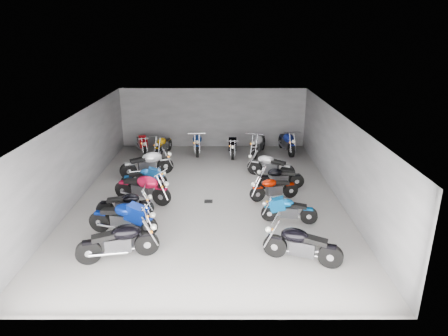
{
  "coord_description": "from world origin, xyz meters",
  "views": [
    {
      "loc": [
        0.59,
        -14.41,
        6.29
      ],
      "look_at": [
        0.59,
        0.5,
        1.0
      ],
      "focal_mm": 32.0,
      "sensor_mm": 36.0,
      "label": 1
    }
  ],
  "objects": [
    {
      "name": "ground",
      "position": [
        0.0,
        0.0,
        0.0
      ],
      "size": [
        14.0,
        14.0,
        0.0
      ],
      "primitive_type": "plane",
      "color": "gray",
      "rests_on": "ground"
    },
    {
      "name": "wall_right",
      "position": [
        5.0,
        0.0,
        1.6
      ],
      "size": [
        0.1,
        14.0,
        3.2
      ],
      "primitive_type": "cube",
      "color": "gray",
      "rests_on": "ground"
    },
    {
      "name": "motorcycle_right_f",
      "position": [
        2.62,
        2.16,
        0.52
      ],
      "size": [
        2.04,
        1.04,
        0.96
      ],
      "rotation": [
        0.0,
        0.0,
        1.14
      ],
      "color": "black",
      "rests_on": "ground"
    },
    {
      "name": "motorcycle_back_b",
      "position": [
        -2.55,
        5.41,
        0.52
      ],
      "size": [
        0.63,
        2.12,
        0.94
      ],
      "rotation": [
        0.0,
        0.0,
        2.92
      ],
      "color": "black",
      "rests_on": "ground"
    },
    {
      "name": "motorcycle_back_f",
      "position": [
        3.9,
        5.78,
        0.58
      ],
      "size": [
        0.61,
        2.39,
        1.05
      ],
      "rotation": [
        0.0,
        0.0,
        3.3
      ],
      "color": "black",
      "rests_on": "ground"
    },
    {
      "name": "wall_left",
      "position": [
        -5.0,
        0.0,
        1.6
      ],
      "size": [
        0.1,
        14.0,
        3.2
      ],
      "primitive_type": "cube",
      "color": "gray",
      "rests_on": "ground"
    },
    {
      "name": "motorcycle_back_d",
      "position": [
        1.03,
        5.31,
        0.52
      ],
      "size": [
        0.42,
        2.16,
        0.95
      ],
      "rotation": [
        0.0,
        0.0,
        3.13
      ],
      "color": "black",
      "rests_on": "ground"
    },
    {
      "name": "motorcycle_left_a",
      "position": [
        -2.38,
        -4.48,
        0.56
      ],
      "size": [
        2.27,
        0.81,
        1.02
      ],
      "rotation": [
        0.0,
        0.0,
        -1.28
      ],
      "color": "black",
      "rests_on": "ground"
    },
    {
      "name": "motorcycle_back_e",
      "position": [
        2.37,
        5.45,
        0.57
      ],
      "size": [
        0.91,
        2.32,
        1.05
      ],
      "rotation": [
        0.0,
        0.0,
        2.82
      ],
      "color": "black",
      "rests_on": "ground"
    },
    {
      "name": "motorcycle_left_d",
      "position": [
        -2.46,
        -0.56,
        0.57
      ],
      "size": [
        2.27,
        1.02,
        1.05
      ],
      "rotation": [
        0.0,
        0.0,
        -1.95
      ],
      "color": "black",
      "rests_on": "ground"
    },
    {
      "name": "motorcycle_back_a",
      "position": [
        -3.75,
        5.81,
        0.5
      ],
      "size": [
        0.88,
        2.0,
        0.92
      ],
      "rotation": [
        0.0,
        0.0,
        3.51
      ],
      "color": "black",
      "rests_on": "ground"
    },
    {
      "name": "drain_grate",
      "position": [
        0.0,
        -0.5,
        0.01
      ],
      "size": [
        0.32,
        0.32,
        0.01
      ],
      "primitive_type": "cube",
      "color": "black",
      "rests_on": "ground"
    },
    {
      "name": "motorcycle_left_b",
      "position": [
        -2.6,
        -3.02,
        0.55
      ],
      "size": [
        2.29,
        0.67,
        1.02
      ],
      "rotation": [
        0.0,
        0.0,
        -1.78
      ],
      "color": "black",
      "rests_on": "ground"
    },
    {
      "name": "motorcycle_right_d",
      "position": [
        2.49,
        -0.3,
        0.47
      ],
      "size": [
        1.92,
        0.65,
        0.86
      ],
      "rotation": [
        0.0,
        0.0,
        1.84
      ],
      "color": "black",
      "rests_on": "ground"
    },
    {
      "name": "motorcycle_back_c",
      "position": [
        -0.8,
        5.75,
        0.55
      ],
      "size": [
        0.48,
        2.3,
        1.01
      ],
      "rotation": [
        0.0,
        0.0,
        3.19
      ],
      "color": "black",
      "rests_on": "ground"
    },
    {
      "name": "wall_back",
      "position": [
        0.0,
        7.0,
        1.6
      ],
      "size": [
        10.0,
        0.1,
        3.2
      ],
      "primitive_type": "cube",
      "color": "gray",
      "rests_on": "ground"
    },
    {
      "name": "ceiling",
      "position": [
        0.0,
        0.0,
        3.22
      ],
      "size": [
        10.0,
        14.0,
        0.04
      ],
      "primitive_type": "cube",
      "color": "black",
      "rests_on": "wall_back"
    },
    {
      "name": "motorcycle_right_e",
      "position": [
        2.86,
        0.81,
        0.48
      ],
      "size": [
        2.0,
        0.43,
        0.88
      ],
      "rotation": [
        0.0,
        0.0,
        1.64
      ],
      "color": "black",
      "rests_on": "ground"
    },
    {
      "name": "motorcycle_right_a",
      "position": [
        2.76,
        -4.62,
        0.54
      ],
      "size": [
        2.16,
        0.93,
        0.99
      ],
      "rotation": [
        0.0,
        0.0,
        1.21
      ],
      "color": "black",
      "rests_on": "ground"
    },
    {
      "name": "motorcycle_right_c",
      "position": [
        2.77,
        -2.2,
        0.46
      ],
      "size": [
        1.9,
        0.47,
        0.84
      ],
      "rotation": [
        0.0,
        0.0,
        1.41
      ],
      "color": "black",
      "rests_on": "ground"
    },
    {
      "name": "motorcycle_left_f",
      "position": [
        -2.79,
        2.27,
        0.57
      ],
      "size": [
        2.24,
        1.13,
        1.05
      ],
      "rotation": [
        0.0,
        0.0,
        -1.15
      ],
      "color": "black",
      "rests_on": "ground"
    },
    {
      "name": "motorcycle_left_e",
      "position": [
        -2.66,
        0.8,
        0.46
      ],
      "size": [
        1.9,
        0.43,
        0.84
      ],
      "rotation": [
        0.0,
        0.0,
        -1.46
      ],
      "color": "black",
      "rests_on": "ground"
    },
    {
      "name": "motorcycle_left_c",
      "position": [
        -2.82,
        -1.8,
        0.48
      ],
      "size": [
        2.0,
        0.42,
        0.88
      ],
      "rotation": [
        0.0,
        0.0,
        -1.52
      ],
      "color": "black",
      "rests_on": "ground"
    }
  ]
}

